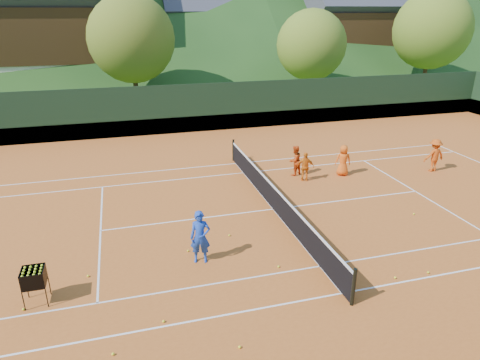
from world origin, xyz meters
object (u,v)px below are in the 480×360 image
object	(u,v)px
student_a	(295,161)
student_d	(434,155)
chalet_left	(58,28)
chalet_mid	(220,31)
coach	(200,237)
student_c	(343,160)
student_b	(305,167)
tennis_net	(274,197)
chalet_right	(354,29)
ball_hopper	(34,278)

from	to	relation	value
student_a	student_d	distance (m)	6.67
chalet_left	chalet_mid	world-z (taller)	chalet_left
chalet_mid	student_d	bearing A→B (deg)	-85.11
coach	student_a	xyz separation A→B (m)	(5.59, 6.09, -0.13)
coach	chalet_left	xyz separation A→B (m)	(-6.61, 32.86, 4.79)
student_c	chalet_left	bearing A→B (deg)	-44.81
student_a	chalet_left	bearing A→B (deg)	-89.48
student_a	chalet_left	distance (m)	29.83
chalet_left	chalet_mid	bearing A→B (deg)	14.04
student_b	tennis_net	bearing A→B (deg)	65.39
tennis_net	chalet_right	xyz separation A→B (m)	(20.00, 30.00, 4.74)
chalet_left	chalet_mid	distance (m)	16.51
student_a	ball_hopper	distance (m)	12.21
coach	chalet_mid	size ratio (longest dim) A/B	0.13
ball_hopper	chalet_left	xyz separation A→B (m)	(-2.11, 33.64, 4.88)
chalet_mid	ball_hopper	bearing A→B (deg)	-110.26
chalet_mid	chalet_right	size ratio (longest dim) A/B	1.06
student_a	chalet_mid	size ratio (longest dim) A/B	0.11
student_b	tennis_net	size ratio (longest dim) A/B	0.11
chalet_mid	student_c	bearing A→B (deg)	-93.03
student_c	tennis_net	xyz separation A→B (m)	(-4.34, -2.61, -0.22)
student_a	chalet_mid	xyz separation A→B (m)	(3.79, 30.77, 4.27)
student_d	coach	bearing A→B (deg)	21.29
student_b	student_c	bearing A→B (deg)	-155.06
coach	chalet_mid	world-z (taller)	chalet_mid
student_b	ball_hopper	size ratio (longest dim) A/B	1.32
student_d	student_b	bearing A→B (deg)	-4.73
student_d	student_c	bearing A→B (deg)	-8.97
ball_hopper	chalet_mid	size ratio (longest dim) A/B	0.08
ball_hopper	chalet_right	bearing A→B (deg)	50.34
student_b	chalet_left	world-z (taller)	chalet_left
student_c	ball_hopper	size ratio (longest dim) A/B	1.44
student_b	ball_hopper	bearing A→B (deg)	50.33
student_b	student_c	distance (m)	1.97
student_d	chalet_right	size ratio (longest dim) A/B	0.13
tennis_net	ball_hopper	size ratio (longest dim) A/B	12.07
chalet_mid	chalet_right	world-z (taller)	chalet_right
tennis_net	chalet_mid	distance (m)	34.81
tennis_net	chalet_left	xyz separation A→B (m)	(-10.00, 30.00, 5.13)
student_d	ball_hopper	xyz separation A→B (m)	(-16.64, -5.58, -0.04)
ball_hopper	tennis_net	bearing A→B (deg)	24.76
ball_hopper	chalet_mid	distance (m)	40.34
student_b	tennis_net	xyz separation A→B (m)	(-2.38, -2.43, -0.16)
student_d	ball_hopper	size ratio (longest dim) A/B	1.57
tennis_net	student_c	bearing A→B (deg)	31.04
student_d	chalet_left	bearing A→B (deg)	-56.55
coach	chalet_right	distance (m)	40.57
tennis_net	chalet_mid	xyz separation A→B (m)	(6.00, 34.00, 4.47)
chalet_right	student_a	bearing A→B (deg)	-123.62
ball_hopper	chalet_right	world-z (taller)	chalet_right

